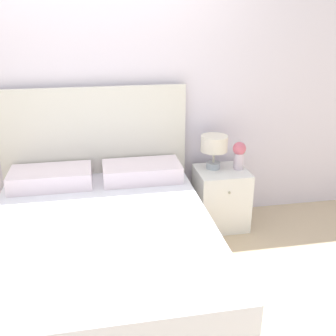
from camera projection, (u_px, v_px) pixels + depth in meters
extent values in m
plane|color=#CCB28E|center=(101.00, 223.00, 3.73)|extent=(12.00, 12.00, 0.00)
cube|color=white|center=(91.00, 83.00, 3.31)|extent=(8.00, 0.06, 2.60)
cube|color=tan|center=(103.00, 271.00, 2.78)|extent=(1.56, 1.94, 0.30)
cube|color=white|center=(101.00, 239.00, 2.69)|extent=(1.53, 1.90, 0.23)
cube|color=silver|center=(97.00, 160.00, 3.47)|extent=(1.59, 0.05, 1.28)
cube|color=white|center=(51.00, 178.00, 3.22)|extent=(0.65, 0.36, 0.14)
cube|color=white|center=(142.00, 171.00, 3.34)|extent=(0.65, 0.36, 0.14)
cube|color=white|center=(221.00, 198.00, 3.60)|extent=(0.45, 0.42, 0.55)
sphere|color=#B2AD93|center=(229.00, 193.00, 3.34)|extent=(0.02, 0.02, 0.02)
cylinder|color=#A8B2BC|center=(213.00, 165.00, 3.54)|extent=(0.12, 0.12, 0.06)
cylinder|color=#B7B29E|center=(214.00, 157.00, 3.51)|extent=(0.02, 0.02, 0.11)
cylinder|color=silver|center=(214.00, 143.00, 3.46)|extent=(0.24, 0.24, 0.14)
cylinder|color=silver|center=(239.00, 161.00, 3.51)|extent=(0.09, 0.09, 0.15)
sphere|color=#E06B7F|center=(239.00, 148.00, 3.46)|extent=(0.12, 0.12, 0.12)
sphere|color=#609356|center=(242.00, 151.00, 3.48)|extent=(0.05, 0.05, 0.05)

